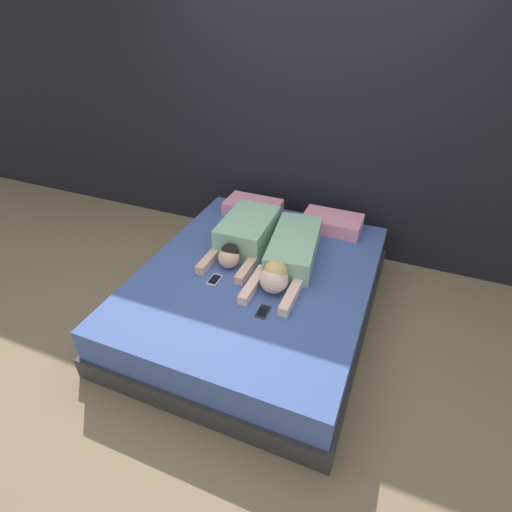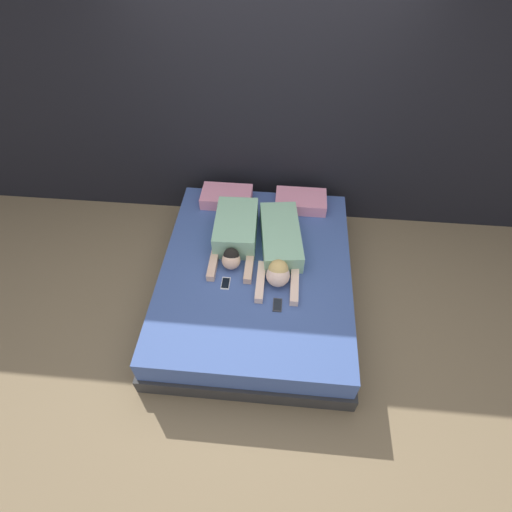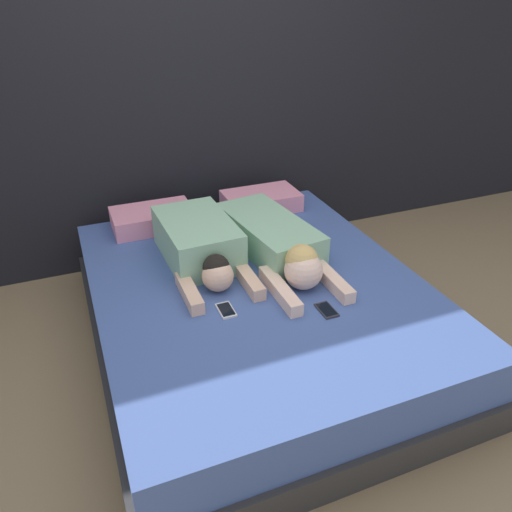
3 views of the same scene
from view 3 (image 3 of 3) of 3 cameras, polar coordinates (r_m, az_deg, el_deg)
The scene contains 9 objects.
ground_plane at distance 3.01m, azimuth 0.00°, elevation -9.60°, with size 12.00×12.00×0.00m, color #7F6B4C.
wall_back at distance 3.56m, azimuth -7.92°, elevation 19.61°, with size 12.00×0.06×2.60m.
bed at distance 2.88m, azimuth 0.00°, elevation -6.36°, with size 1.79×2.18×0.43m.
pillow_head_left at distance 3.38m, azimuth -11.72°, elevation 4.25°, with size 0.52×0.32×0.12m.
pillow_head_right at distance 3.57m, azimuth 0.58°, elevation 6.32°, with size 0.52×0.32×0.12m.
person_left at distance 2.89m, azimuth -6.38°, elevation 1.30°, with size 0.41×0.88×0.24m.
person_right at distance 2.93m, azimuth 2.39°, elevation 1.53°, with size 0.45×1.11×0.24m.
cell_phone_left at distance 2.52m, azimuth -3.45°, elevation -6.19°, with size 0.08×0.13×0.01m.
cell_phone_right at distance 2.54m, azimuth 8.07°, elevation -6.13°, with size 0.08×0.13×0.01m.
Camera 3 is at (-0.87, -2.16, 1.90)m, focal length 35.00 mm.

